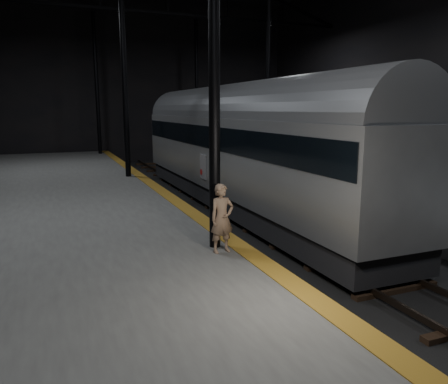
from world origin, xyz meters
TOP-DOWN VIEW (x-y plane):
  - ground at (0.00, 0.00)m, footprint 44.00×44.00m
  - platform_left at (-7.50, 0.00)m, footprint 9.00×43.80m
  - platform_right at (7.50, 0.00)m, footprint 9.00×43.80m
  - tactile_strip at (-3.25, 0.00)m, footprint 0.50×43.80m
  - track at (0.00, 0.00)m, footprint 2.40×43.00m
  - train at (-0.00, 3.41)m, footprint 2.90×19.37m
  - woman at (-3.80, -4.46)m, footprint 0.62×0.45m

SIDE VIEW (x-z plane):
  - ground at x=0.00m, z-range 0.00..0.00m
  - track at x=0.00m, z-range -0.05..0.19m
  - platform_left at x=-7.50m, z-range 0.00..1.00m
  - platform_right at x=7.50m, z-range 0.00..1.00m
  - tactile_strip at x=-3.25m, z-range 1.00..1.01m
  - woman at x=-3.80m, z-range 1.00..2.60m
  - train at x=0.00m, z-range 0.30..5.48m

